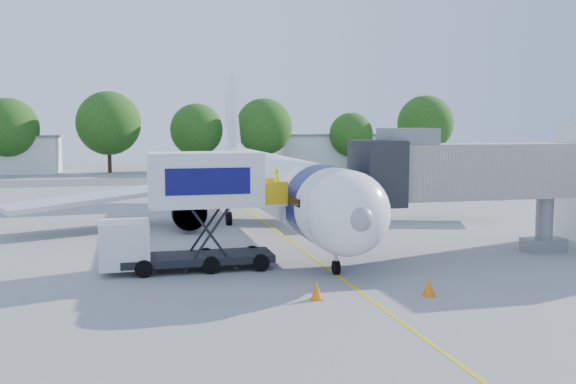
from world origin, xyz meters
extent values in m
plane|color=gray|center=(0.00, 0.00, 0.00)|extent=(160.00, 160.00, 0.00)
cube|color=yellow|center=(0.00, 0.00, 0.01)|extent=(0.15, 70.00, 0.01)
cube|color=#59595B|center=(0.00, 42.00, 0.00)|extent=(120.00, 10.00, 0.01)
cylinder|color=white|center=(0.00, 3.00, 3.00)|extent=(3.70, 28.00, 3.70)
sphere|color=white|center=(0.00, -11.00, 3.00)|extent=(3.70, 3.70, 3.70)
sphere|color=gray|center=(0.00, -12.55, 3.00)|extent=(1.10, 1.10, 1.10)
cone|color=white|center=(0.00, 20.00, 3.00)|extent=(3.70, 6.00, 3.70)
cube|color=white|center=(0.00, 21.00, 7.20)|extent=(0.35, 7.26, 8.29)
cube|color=silver|center=(9.00, 6.50, 2.30)|extent=(16.17, 9.32, 1.42)
cube|color=silver|center=(-9.00, 6.50, 2.30)|extent=(16.17, 9.32, 1.42)
cylinder|color=#999BA0|center=(5.50, 4.50, 1.30)|extent=(2.10, 3.60, 2.10)
cylinder|color=#999BA0|center=(-5.50, 4.50, 1.30)|extent=(2.10, 3.60, 2.10)
cube|color=black|center=(0.00, -11.30, 3.45)|extent=(2.60, 1.39, 0.81)
cylinder|color=#0D0B50|center=(0.00, -8.00, 3.00)|extent=(3.73, 2.00, 3.73)
cylinder|color=silver|center=(0.00, -9.50, 0.75)|extent=(0.16, 0.16, 1.50)
cylinder|color=black|center=(0.00, -9.50, 0.32)|extent=(0.25, 0.64, 0.64)
cylinder|color=black|center=(2.60, 6.00, 0.45)|extent=(0.35, 0.90, 0.90)
cylinder|color=black|center=(-2.60, 6.00, 0.45)|extent=(0.35, 0.90, 0.90)
cube|color=#A9A190|center=(9.00, -7.00, 4.40)|extent=(13.60, 2.60, 2.80)
cube|color=black|center=(2.90, -7.00, 4.40)|extent=(2.00, 3.20, 3.20)
cube|color=slate|center=(4.50, -7.00, 6.20)|extent=(2.40, 2.40, 0.80)
cylinder|color=slate|center=(12.50, -7.00, 1.50)|extent=(0.90, 0.90, 3.00)
cube|color=slate|center=(12.50, -7.00, 0.35)|extent=(2.20, 1.20, 0.70)
cylinder|color=black|center=(11.60, -7.00, 0.35)|extent=(0.30, 0.70, 0.70)
cylinder|color=black|center=(13.40, -7.00, 0.35)|extent=(0.30, 0.70, 0.70)
cube|color=black|center=(-6.00, -7.00, 0.55)|extent=(7.00, 2.30, 0.35)
cube|color=silver|center=(-9.30, -7.00, 1.35)|extent=(2.20, 2.20, 2.10)
cube|color=black|center=(-9.30, -7.00, 1.80)|extent=(1.90, 2.10, 0.70)
cube|color=silver|center=(-5.60, -7.00, 4.25)|extent=(5.20, 2.40, 2.50)
cube|color=#0D0B50|center=(-5.60, -8.22, 4.25)|extent=(3.80, 0.04, 1.20)
cube|color=silver|center=(-2.45, -7.00, 3.05)|extent=(1.10, 2.20, 0.10)
cube|color=#DFAC0B|center=(-2.45, -8.05, 3.60)|extent=(1.10, 0.06, 1.10)
cube|color=#DFAC0B|center=(-2.45, -5.95, 3.60)|extent=(1.10, 0.06, 1.10)
cylinder|color=black|center=(-3.20, -8.05, 0.40)|extent=(0.80, 0.25, 0.80)
cylinder|color=black|center=(-3.20, -5.95, 0.40)|extent=(0.80, 0.25, 0.80)
cylinder|color=black|center=(-8.50, -8.05, 0.40)|extent=(0.80, 0.25, 0.80)
cylinder|color=black|center=(-8.50, -5.95, 0.40)|extent=(0.80, 0.25, 0.80)
imported|color=#C0E518|center=(-2.19, -7.00, 3.92)|extent=(0.59, 0.70, 1.64)
cube|color=silver|center=(0.72, -18.58, 0.66)|extent=(3.30, 1.70, 1.32)
cube|color=#0D0B50|center=(0.72, -18.58, 1.08)|extent=(1.89, 1.61, 0.33)
cylinder|color=black|center=(-0.60, -19.24, 0.33)|extent=(0.66, 0.24, 0.66)
cylinder|color=black|center=(-0.60, -17.91, 0.33)|extent=(0.66, 0.24, 0.66)
cylinder|color=black|center=(2.04, -19.24, 0.33)|extent=(0.66, 0.24, 0.66)
cylinder|color=black|center=(2.04, -17.92, 0.33)|extent=(0.66, 0.24, 0.66)
cone|color=orange|center=(2.44, -13.88, 0.40)|extent=(0.50, 0.50, 0.79)
cube|color=orange|center=(2.44, -13.88, 0.02)|extent=(0.45, 0.45, 0.05)
cone|color=orange|center=(-2.05, -13.35, 0.36)|extent=(0.45, 0.45, 0.72)
cube|color=orange|center=(-2.05, -13.35, 0.02)|extent=(0.41, 0.41, 0.04)
cube|color=silver|center=(22.00, 62.00, 2.50)|extent=(16.00, 7.00, 5.00)
cube|color=slate|center=(22.00, 62.00, 5.15)|extent=(16.40, 7.40, 0.30)
cylinder|color=#382314|center=(-25.10, 57.25, 1.84)|extent=(0.56, 0.56, 3.67)
sphere|color=#194813|center=(-25.10, 57.25, 6.33)|extent=(8.16, 8.16, 8.16)
cylinder|color=#382314|center=(-11.97, 57.58, 2.03)|extent=(0.56, 0.56, 4.05)
sphere|color=#194813|center=(-11.97, 57.58, 6.98)|extent=(9.00, 9.00, 9.00)
cylinder|color=#382314|center=(0.48, 58.49, 1.74)|extent=(0.56, 0.56, 3.49)
sphere|color=#194813|center=(0.48, 58.49, 6.01)|extent=(7.75, 7.75, 7.75)
cylinder|color=#382314|center=(10.21, 56.61, 1.88)|extent=(0.56, 0.56, 3.77)
sphere|color=#194813|center=(10.21, 56.61, 6.49)|extent=(8.37, 8.37, 8.37)
cylinder|color=#382314|center=(24.25, 57.83, 1.53)|extent=(0.56, 0.56, 3.05)
sphere|color=#194813|center=(24.25, 57.83, 5.26)|extent=(6.78, 6.78, 6.78)
cylinder|color=#382314|center=(36.92, 58.26, 2.02)|extent=(0.56, 0.56, 4.04)
sphere|color=#194813|center=(36.92, 58.26, 6.96)|extent=(8.98, 8.98, 8.98)
camera|label=1|loc=(-8.89, -36.72, 6.77)|focal=40.00mm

